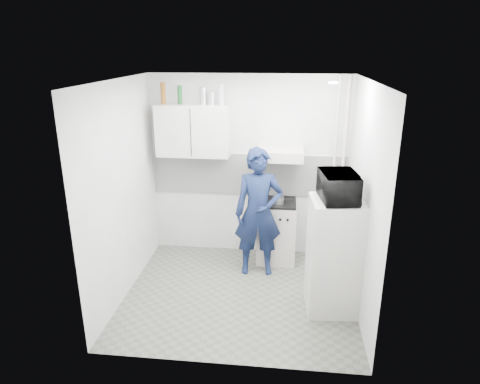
# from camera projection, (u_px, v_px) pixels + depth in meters

# --- Properties ---
(floor) EXTENTS (2.80, 2.80, 0.00)m
(floor) POSITION_uv_depth(u_px,v_px,m) (239.00, 294.00, 5.35)
(floor) COLOR #515247
(floor) RESTS_ON ground
(ceiling) EXTENTS (2.80, 2.80, 0.00)m
(ceiling) POSITION_uv_depth(u_px,v_px,m) (239.00, 80.00, 4.51)
(ceiling) COLOR white
(ceiling) RESTS_ON wall_back
(wall_back) EXTENTS (2.80, 0.00, 2.80)m
(wall_back) POSITION_uv_depth(u_px,v_px,m) (249.00, 167.00, 6.11)
(wall_back) COLOR silver
(wall_back) RESTS_ON floor
(wall_left) EXTENTS (0.00, 2.60, 2.60)m
(wall_left) POSITION_uv_depth(u_px,v_px,m) (122.00, 192.00, 5.08)
(wall_left) COLOR silver
(wall_left) RESTS_ON floor
(wall_right) EXTENTS (0.00, 2.60, 2.60)m
(wall_right) POSITION_uv_depth(u_px,v_px,m) (363.00, 201.00, 4.78)
(wall_right) COLOR silver
(wall_right) RESTS_ON floor
(person) EXTENTS (0.67, 0.48, 1.73)m
(person) POSITION_uv_depth(u_px,v_px,m) (258.00, 213.00, 5.63)
(person) COLOR #111B3B
(person) RESTS_ON floor
(stove) EXTENTS (0.54, 0.54, 0.86)m
(stove) POSITION_uv_depth(u_px,v_px,m) (276.00, 232.00, 6.11)
(stove) COLOR beige
(stove) RESTS_ON floor
(fridge) EXTENTS (0.60, 0.60, 1.35)m
(fridge) POSITION_uv_depth(u_px,v_px,m) (333.00, 256.00, 4.87)
(fridge) COLOR silver
(fridge) RESTS_ON floor
(stove_top) EXTENTS (0.52, 0.52, 0.03)m
(stove_top) POSITION_uv_depth(u_px,v_px,m) (277.00, 202.00, 5.96)
(stove_top) COLOR black
(stove_top) RESTS_ON stove
(saucepan) EXTENTS (0.16, 0.16, 0.09)m
(saucepan) POSITION_uv_depth(u_px,v_px,m) (278.00, 200.00, 5.87)
(saucepan) COLOR silver
(saucepan) RESTS_ON stove_top
(microwave) EXTENTS (0.60, 0.45, 0.31)m
(microwave) POSITION_uv_depth(u_px,v_px,m) (339.00, 187.00, 4.60)
(microwave) COLOR black
(microwave) RESTS_ON fridge
(bottle_a) EXTENTS (0.07, 0.07, 0.29)m
(bottle_a) POSITION_uv_depth(u_px,v_px,m) (163.00, 93.00, 5.72)
(bottle_a) COLOR brown
(bottle_a) RESTS_ON upper_cabinet
(bottle_c) EXTENTS (0.06, 0.06, 0.25)m
(bottle_c) POSITION_uv_depth(u_px,v_px,m) (180.00, 95.00, 5.71)
(bottle_c) COLOR #144C1E
(bottle_c) RESTS_ON upper_cabinet
(canister_a) EXTENTS (0.09, 0.09, 0.23)m
(canister_a) POSITION_uv_depth(u_px,v_px,m) (203.00, 96.00, 5.68)
(canister_a) COLOR silver
(canister_a) RESTS_ON upper_cabinet
(canister_b) EXTENTS (0.09, 0.09, 0.17)m
(canister_b) POSITION_uv_depth(u_px,v_px,m) (211.00, 98.00, 5.67)
(canister_b) COLOR silver
(canister_b) RESTS_ON upper_cabinet
(bottle_e) EXTENTS (0.07, 0.07, 0.28)m
(bottle_e) POSITION_uv_depth(u_px,v_px,m) (221.00, 94.00, 5.64)
(bottle_e) COLOR #B2B7BC
(bottle_e) RESTS_ON upper_cabinet
(upper_cabinet) EXTENTS (1.00, 0.35, 0.70)m
(upper_cabinet) POSITION_uv_depth(u_px,v_px,m) (194.00, 130.00, 5.84)
(upper_cabinet) COLOR silver
(upper_cabinet) RESTS_ON wall_back
(range_hood) EXTENTS (0.60, 0.50, 0.14)m
(range_hood) POSITION_uv_depth(u_px,v_px,m) (281.00, 154.00, 5.74)
(range_hood) COLOR beige
(range_hood) RESTS_ON wall_back
(backsplash) EXTENTS (2.74, 0.03, 0.60)m
(backsplash) POSITION_uv_depth(u_px,v_px,m) (249.00, 174.00, 6.12)
(backsplash) COLOR white
(backsplash) RESTS_ON wall_back
(pipe_a) EXTENTS (0.05, 0.05, 2.60)m
(pipe_a) POSITION_uv_depth(u_px,v_px,m) (342.00, 172.00, 5.89)
(pipe_a) COLOR beige
(pipe_a) RESTS_ON floor
(pipe_b) EXTENTS (0.04, 0.04, 2.60)m
(pipe_b) POSITION_uv_depth(u_px,v_px,m) (333.00, 171.00, 5.91)
(pipe_b) COLOR beige
(pipe_b) RESTS_ON floor
(ceiling_spot_fixture) EXTENTS (0.10, 0.10, 0.02)m
(ceiling_spot_fixture) POSITION_uv_depth(u_px,v_px,m) (333.00, 83.00, 4.60)
(ceiling_spot_fixture) COLOR white
(ceiling_spot_fixture) RESTS_ON ceiling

